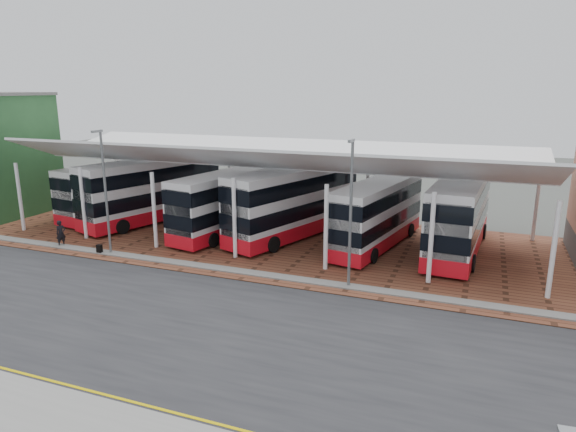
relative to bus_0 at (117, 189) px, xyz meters
name	(u,v)px	position (x,y,z in m)	size (l,w,h in m)	color
ground	(269,331)	(20.39, -15.02, -2.26)	(140.00, 140.00, 0.00)	#3E413C
road	(260,340)	(20.39, -16.02, -2.25)	(120.00, 14.00, 0.02)	black
forecourt	(374,251)	(22.39, -2.02, -2.23)	(72.00, 16.00, 0.06)	brown
north_kerb	(313,282)	(20.39, -8.82, -2.19)	(120.00, 0.80, 0.14)	slate
yellow_line_near	(185,422)	(20.39, -22.02, -2.24)	(120.00, 0.12, 0.01)	#C0A500
yellow_line_far	(190,417)	(20.39, -21.72, -2.24)	(120.00, 0.12, 0.01)	#C0A500
canopy	(268,157)	(14.39, -1.08, 3.54)	(37.00, 11.63, 7.07)	white
lamp_west	(105,189)	(6.39, -8.75, 2.10)	(0.16, 0.90, 8.07)	slate
lamp_east	(351,210)	(22.39, -8.75, 2.10)	(0.16, 0.90, 8.07)	slate
bus_0	(117,189)	(0.00, 0.00, 0.00)	(4.05, 11.00, 4.43)	silver
bus_1	(152,191)	(4.00, -0.62, 0.28)	(6.31, 12.40, 5.00)	silver
bus_2	(230,203)	(11.43, -1.45, 0.07)	(4.55, 11.39, 4.58)	silver
bus_3	(294,203)	(16.18, -0.64, 0.28)	(6.50, 12.35, 4.98)	silver
bus_4	(377,215)	(22.29, -0.89, 0.01)	(4.43, 11.06, 4.45)	silver
bus_5	(459,216)	(27.51, -0.07, 0.22)	(3.56, 11.99, 4.88)	silver
pedestrian	(61,233)	(2.22, -8.65, -1.31)	(0.65, 0.43, 1.79)	black
suitcase	(99,249)	(5.74, -9.02, -1.90)	(0.35, 0.25, 0.59)	black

